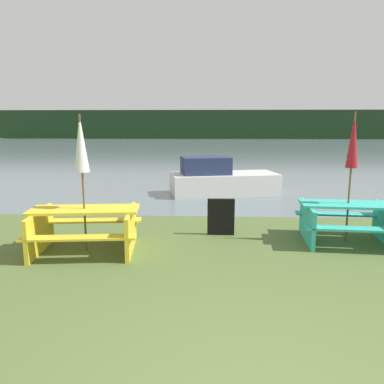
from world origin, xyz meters
name	(u,v)px	position (x,y,z in m)	size (l,w,h in m)	color
water	(214,148)	(0.00, 31.52, 0.00)	(60.00, 50.00, 0.00)	slate
far_treeline	(213,124)	(0.00, 51.52, 2.00)	(80.00, 1.60, 4.00)	#193319
picnic_table_yellow	(85,225)	(-2.63, 3.96, 0.47)	(2.02, 1.57, 0.78)	yellow
picnic_table_teal	(347,219)	(2.21, 4.69, 0.46)	(1.85, 1.51, 0.76)	#33B7A8
umbrella_white	(81,145)	(-2.63, 3.96, 1.89)	(0.26, 0.26, 2.41)	brown
umbrella_crimson	(353,143)	(2.21, 4.69, 1.91)	(0.22, 0.22, 2.46)	brown
boat	(220,180)	(-0.08, 9.53, 0.45)	(3.60, 2.13, 1.20)	silver
signboard	(221,217)	(-0.19, 5.05, 0.38)	(0.55, 0.08, 0.75)	black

